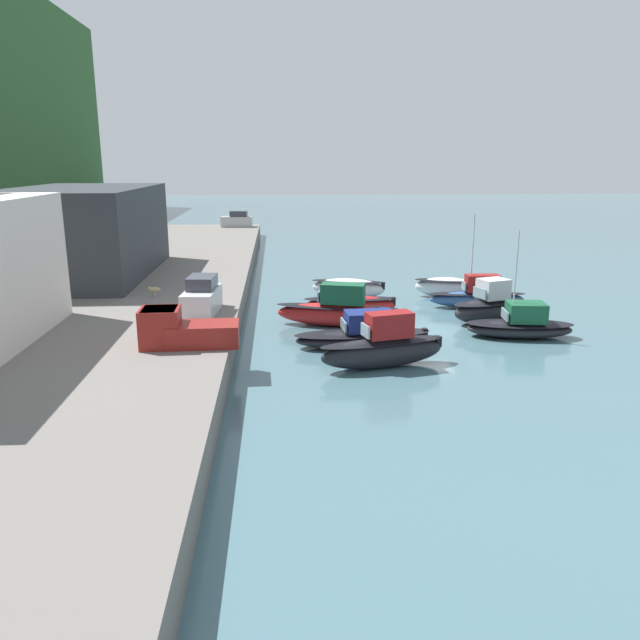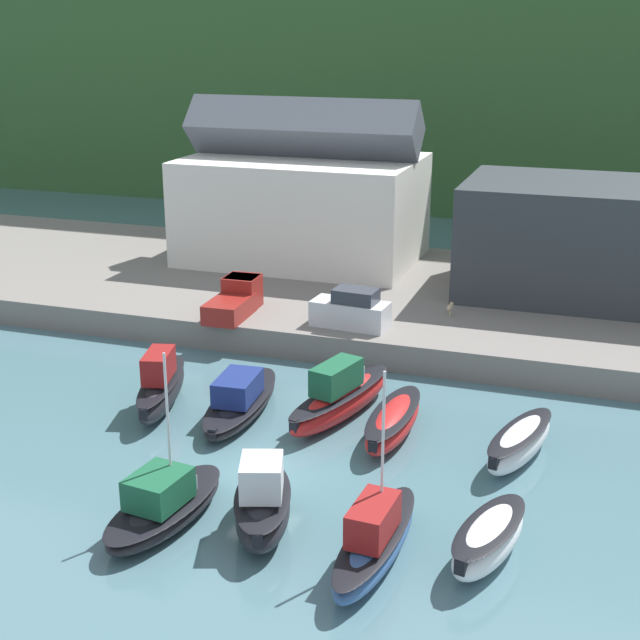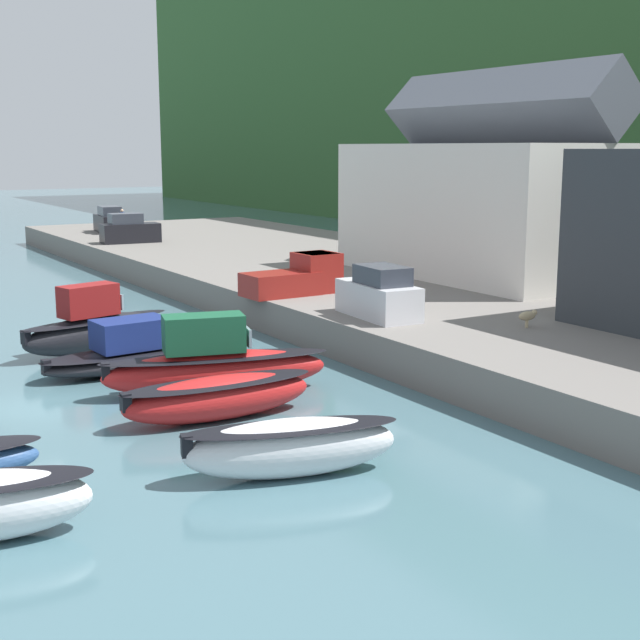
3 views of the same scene
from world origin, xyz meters
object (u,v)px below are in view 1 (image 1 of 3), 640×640
Objects in this scene: moored_boat_6 at (489,307)px; moored_boat_7 at (478,296)px; pickup_truck_0 at (181,329)px; moored_boat_0 at (384,347)px; moored_boat_1 at (364,334)px; moored_boat_4 at (348,288)px; moored_boat_5 at (521,325)px; moored_boat_3 at (350,305)px; parked_car_1 at (237,220)px; parked_car_2 at (202,297)px; moored_boat_2 at (338,311)px; dog_on_quay at (154,290)px; moored_boat_8 at (447,287)px.

moored_boat_6 is 4.39m from moored_boat_7.
moored_boat_0 is at bearing -88.61° from pickup_truck_0.
moored_boat_0 is 12.09m from moored_boat_6.
moored_boat_1 is 1.36× the size of moored_boat_4.
moored_boat_5 reaches higher than moored_boat_4.
moored_boat_5 is (-6.10, -9.65, 0.03)m from moored_boat_3.
parked_car_1 and parked_car_2 have the same top height.
moored_boat_0 is 0.86× the size of moored_boat_2.
moored_boat_5 is at bearing -175.59° from moored_boat_7.
parked_car_2 is at bearing 43.12° from moored_boat_0.
moored_boat_4 is at bearing -64.67° from dog_on_quay.
parked_car_2 reaches higher than moored_boat_4.
moored_boat_0 reaches higher than moored_boat_3.
moored_boat_3 is 1.08× the size of moored_boat_4.
moored_boat_0 is 1.17× the size of moored_boat_4.
pickup_truck_0 is at bearing 147.59° from moored_boat_8.
moored_boat_0 is 15.84m from moored_boat_7.
moored_boat_2 is at bearing 145.13° from moored_boat_8.
dog_on_quay is (-0.06, 13.21, 1.28)m from moored_boat_3.
moored_boat_3 is 13.27m from dog_on_quay.
moored_boat_2 is 1.56× the size of moored_boat_8.
moored_boat_5 is (5.06, -9.22, -0.31)m from moored_boat_0.
moored_boat_2 is 8.72m from parked_car_2.
moored_boat_8 is at bearing 23.42° from moored_boat_7.
moored_boat_6 is 1.17× the size of pickup_truck_0.
moored_boat_8 is (11.51, 1.43, 0.07)m from moored_boat_5.
moored_boat_3 is at bearing -163.20° from parked_car_1.
moored_boat_8 is 1.22× the size of parked_car_1.
parked_car_1 is 56.56m from pickup_truck_0.
moored_boat_1 is at bearing 160.83° from moored_boat_8.
moored_boat_3 is 10.79m from parked_car_2.
moored_boat_0 is 1.62× the size of parked_car_1.
moored_boat_0 reaches higher than moored_boat_1.
moored_boat_7 is 47.40m from parked_car_1.
moored_boat_4 is 40.77m from parked_car_1.
pickup_truck_0 is (-17.18, 17.94, 1.55)m from moored_boat_8.
moored_boat_5 is 20.25m from pickup_truck_0.
moored_boat_0 reaches higher than moored_boat_4.
dog_on_quay is at bearing 127.68° from moored_boat_4.
moored_boat_0 is 11.86m from parked_car_2.
moored_boat_2 is 1.23× the size of moored_boat_5.
moored_boat_2 is 3.04m from moored_boat_3.
parked_car_1 is (47.33, 19.26, 1.40)m from moored_boat_6.
moored_boat_6 is at bearing 175.25° from moored_boat_7.
pickup_truck_0 reaches higher than moored_boat_2.
moored_boat_2 is 1.15× the size of moored_boat_7.
moored_boat_6 is 6.40× the size of dog_on_quay.
moored_boat_4 is (16.69, -0.06, -0.25)m from moored_boat_0.
moored_boat_6 is at bearing -118.37° from moored_boat_4.
moored_boat_5 is at bearing -101.68° from dog_on_quay.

